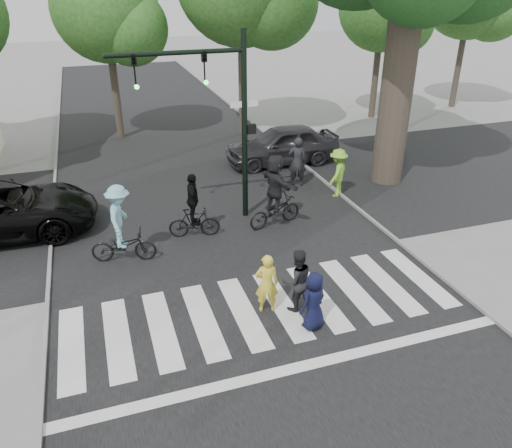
# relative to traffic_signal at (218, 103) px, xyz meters

# --- Properties ---
(ground) EXTENTS (120.00, 120.00, 0.00)m
(ground) POSITION_rel_traffic_signal_xyz_m (-0.35, -6.20, -3.90)
(ground) COLOR gray
(ground) RESTS_ON ground
(road_stem) EXTENTS (10.00, 70.00, 0.01)m
(road_stem) POSITION_rel_traffic_signal_xyz_m (-0.35, -1.20, -3.90)
(road_stem) COLOR black
(road_stem) RESTS_ON ground
(road_cross) EXTENTS (70.00, 10.00, 0.01)m
(road_cross) POSITION_rel_traffic_signal_xyz_m (-0.35, 1.80, -3.89)
(road_cross) COLOR black
(road_cross) RESTS_ON ground
(curb_left) EXTENTS (0.10, 70.00, 0.10)m
(curb_left) POSITION_rel_traffic_signal_xyz_m (-5.40, -1.20, -3.85)
(curb_left) COLOR gray
(curb_left) RESTS_ON ground
(curb_right) EXTENTS (0.10, 70.00, 0.10)m
(curb_right) POSITION_rel_traffic_signal_xyz_m (4.70, -1.20, -3.85)
(curb_right) COLOR gray
(curb_right) RESTS_ON ground
(crosswalk) EXTENTS (10.00, 3.85, 0.01)m
(crosswalk) POSITION_rel_traffic_signal_xyz_m (-0.35, -5.54, -3.89)
(crosswalk) COLOR silver
(crosswalk) RESTS_ON ground
(traffic_signal) EXTENTS (4.45, 0.29, 6.00)m
(traffic_signal) POSITION_rel_traffic_signal_xyz_m (0.00, 0.00, 0.00)
(traffic_signal) COLOR black
(traffic_signal) RESTS_ON ground
(bg_tree_2) EXTENTS (5.04, 4.80, 8.40)m
(bg_tree_2) POSITION_rel_traffic_signal_xyz_m (-2.11, 10.42, 1.88)
(bg_tree_2) COLOR brown
(bg_tree_2) RESTS_ON ground
(bg_tree_4) EXTENTS (4.83, 4.60, 8.15)m
(bg_tree_4) POSITION_rel_traffic_signal_xyz_m (11.88, 9.93, 1.73)
(bg_tree_4) COLOR brown
(bg_tree_4) RESTS_ON ground
(pedestrian_woman) EXTENTS (0.64, 0.49, 1.57)m
(pedestrian_woman) POSITION_rel_traffic_signal_xyz_m (-0.30, -5.30, -3.12)
(pedestrian_woman) COLOR yellow
(pedestrian_woman) RESTS_ON ground
(pedestrian_child) EXTENTS (0.83, 0.69, 1.46)m
(pedestrian_child) POSITION_rel_traffic_signal_xyz_m (0.51, -6.25, -3.17)
(pedestrian_child) COLOR black
(pedestrian_child) RESTS_ON ground
(pedestrian_adult) EXTENTS (0.81, 0.64, 1.63)m
(pedestrian_adult) POSITION_rel_traffic_signal_xyz_m (0.42, -5.45, -3.09)
(pedestrian_adult) COLOR black
(pedestrian_adult) RESTS_ON ground
(cyclist_left) EXTENTS (1.93, 1.32, 2.32)m
(cyclist_left) POSITION_rel_traffic_signal_xyz_m (-3.34, -1.75, -2.90)
(cyclist_left) COLOR black
(cyclist_left) RESTS_ON ground
(cyclist_mid) EXTENTS (1.65, 1.03, 2.08)m
(cyclist_mid) POSITION_rel_traffic_signal_xyz_m (-1.12, -0.94, -3.05)
(cyclist_mid) COLOR black
(cyclist_mid) RESTS_ON ground
(cyclist_right) EXTENTS (2.01, 1.86, 2.41)m
(cyclist_right) POSITION_rel_traffic_signal_xyz_m (1.53, -1.01, -2.82)
(cyclist_right) COLOR black
(cyclist_right) RESTS_ON ground
(car_grey) EXTENTS (4.88, 2.03, 1.65)m
(car_grey) POSITION_rel_traffic_signal_xyz_m (3.95, 4.50, -3.07)
(car_grey) COLOR #2F2E33
(car_grey) RESTS_ON ground
(bystander_hivis) EXTENTS (1.31, 1.27, 1.79)m
(bystander_hivis) POSITION_rel_traffic_signal_xyz_m (4.55, 0.53, -3.00)
(bystander_hivis) COLOR #84CE34
(bystander_hivis) RESTS_ON ground
(bystander_dark) EXTENTS (0.82, 0.69, 1.93)m
(bystander_dark) POSITION_rel_traffic_signal_xyz_m (3.55, 1.93, -2.94)
(bystander_dark) COLOR black
(bystander_dark) RESTS_ON ground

